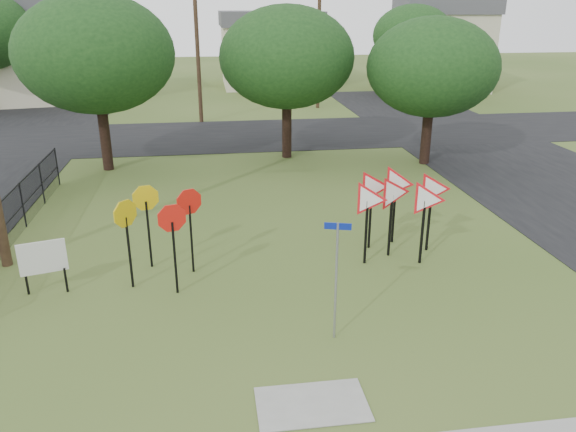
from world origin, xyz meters
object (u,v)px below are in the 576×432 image
at_px(street_name_sign, 336,273).
at_px(info_board, 43,259).
at_px(yield_sign_cluster, 397,195).
at_px(stop_sign_cluster, 159,216).

bearing_deg(street_name_sign, info_board, 155.98).
bearing_deg(info_board, yield_sign_cluster, 6.64).
relative_size(stop_sign_cluster, info_board, 1.69).
distance_m(stop_sign_cluster, info_board, 2.96).
distance_m(stop_sign_cluster, yield_sign_cluster, 6.51).
bearing_deg(yield_sign_cluster, street_name_sign, -123.23).
xyz_separation_m(stop_sign_cluster, yield_sign_cluster, (6.47, 0.71, 0.02)).
distance_m(street_name_sign, stop_sign_cluster, 5.08).
relative_size(street_name_sign, stop_sign_cluster, 1.13).
height_order(street_name_sign, stop_sign_cluster, street_name_sign).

